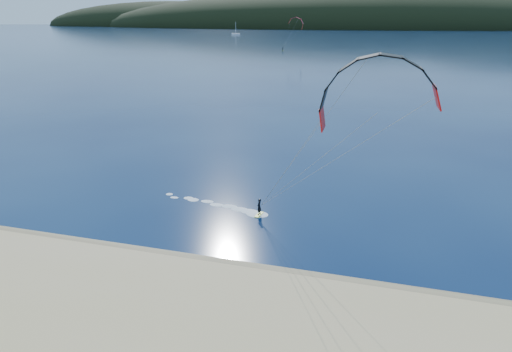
# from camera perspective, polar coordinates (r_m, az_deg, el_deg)

# --- Properties ---
(ground) EXTENTS (1800.00, 1800.00, 0.00)m
(ground) POSITION_cam_1_polar(r_m,az_deg,el_deg) (27.22, -11.87, -16.71)
(ground) COLOR #08183D
(ground) RESTS_ON ground
(wet_sand) EXTENTS (220.00, 2.50, 0.10)m
(wet_sand) POSITION_cam_1_polar(r_m,az_deg,el_deg) (30.50, -8.08, -11.81)
(wet_sand) COLOR #80674A
(wet_sand) RESTS_ON ground
(headland) EXTENTS (1200.00, 310.00, 140.00)m
(headland) POSITION_cam_1_polar(r_m,az_deg,el_deg) (764.52, 15.07, 18.80)
(headland) COLOR black
(headland) RESTS_ON ground
(kitesurfer_near) EXTENTS (23.44, 9.41, 14.92)m
(kitesurfer_near) POSITION_cam_1_polar(r_m,az_deg,el_deg) (26.86, 14.77, 7.48)
(kitesurfer_near) COLOR #BCDA19
(kitesurfer_near) RESTS_ON ground
(kitesurfer_far) EXTENTS (11.66, 5.53, 15.66)m
(kitesurfer_far) POSITION_cam_1_polar(r_m,az_deg,el_deg) (222.59, 5.35, 19.59)
(kitesurfer_far) COLOR #BCDA19
(kitesurfer_far) RESTS_ON ground
(sailboat) EXTENTS (8.75, 5.42, 12.17)m
(sailboat) POSITION_cam_1_polar(r_m,az_deg,el_deg) (439.37, -2.76, 18.65)
(sailboat) COLOR white
(sailboat) RESTS_ON ground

